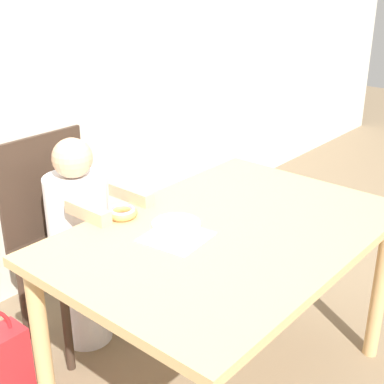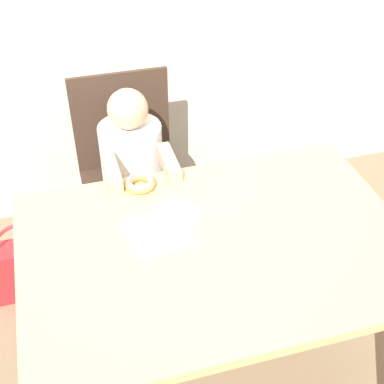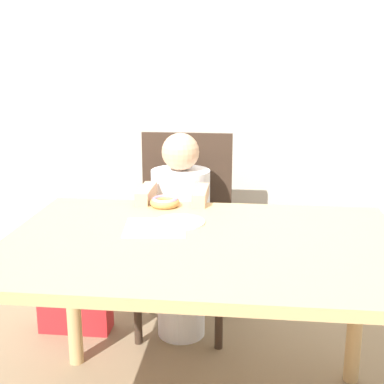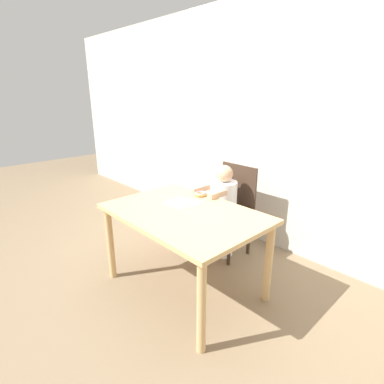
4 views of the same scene
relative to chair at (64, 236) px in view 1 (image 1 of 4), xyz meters
name	(u,v)px [view 1 (image 1 of 4)]	position (x,y,z in m)	size (l,w,h in m)	color
wall_back	(13,40)	(0.16, 0.46, 0.77)	(8.00, 0.05, 2.50)	beige
dining_table	(228,251)	(0.16, -0.77, 0.14)	(1.25, 0.86, 0.70)	tan
chair	(64,236)	(0.00, 0.00, 0.00)	(0.43, 0.38, 0.91)	#38281E
child_figure	(81,247)	(0.00, -0.12, -0.01)	(0.27, 0.45, 0.94)	white
donut	(122,212)	(-0.02, -0.41, 0.25)	(0.11, 0.11, 0.03)	tan
napkin	(176,237)	(-0.01, -0.67, 0.23)	(0.23, 0.23, 0.00)	white
plate	(176,224)	(0.06, -0.60, 0.23)	(0.18, 0.18, 0.01)	silver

